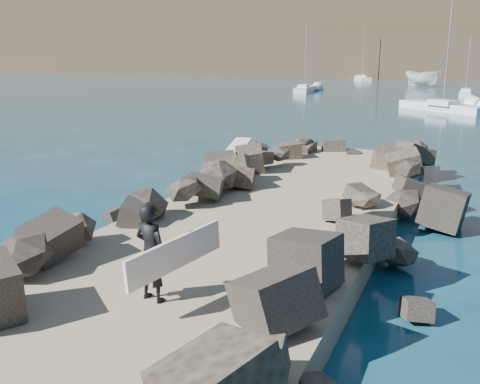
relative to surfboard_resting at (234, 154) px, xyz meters
The scene contains 11 objects.
ground 6.55m from the surfboard_resting, 60.98° to the right, with size 800.00×800.00×0.00m, color #0F384C.
jetty 8.30m from the surfboard_resting, 67.72° to the right, with size 6.00×26.00×0.60m, color #8C7759.
riprap_left 7.18m from the surfboard_resting, 88.12° to the right, with size 2.60×22.00×1.00m, color black.
riprap_right 9.37m from the surfboard_resting, 49.84° to the right, with size 2.60×22.00×1.00m, color black.
surfboard_resting is the anchor object (origin of this frame).
boat_imported 66.33m from the surfboard_resting, 89.71° to the left, with size 2.36×6.27×2.42m, color silver.
surfer_with_board 11.03m from the surfboard_resting, 72.40° to the right, with size 1.08×1.98×1.64m.
sailboat_e 82.54m from the surfboard_resting, 98.02° to the left, with size 4.73×8.35×9.83m.
sailboat_a 49.03m from the surfboard_resting, 103.97° to the left, with size 2.33×7.25×8.58m.
sailboat_b 47.26m from the surfboard_resting, 81.94° to the left, with size 1.19×5.37×6.66m.
sailboat_c 30.33m from the surfboard_resting, 79.87° to the left, with size 7.49×6.72×9.85m.
Camera 1 is at (4.67, -11.66, 4.49)m, focal length 40.00 mm.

